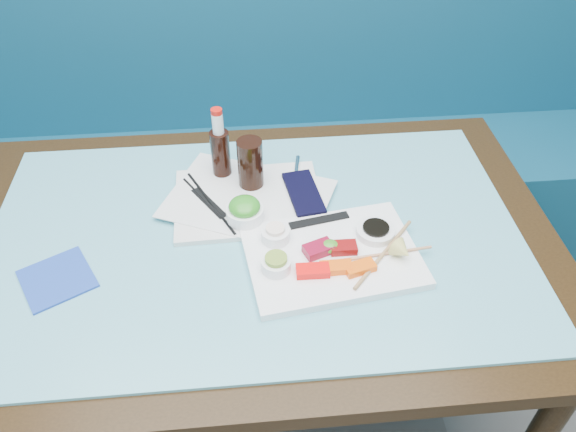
{
  "coord_description": "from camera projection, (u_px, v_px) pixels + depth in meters",
  "views": [
    {
      "loc": [
        -0.01,
        0.53,
        1.66
      ],
      "look_at": [
        0.08,
        1.46,
        0.8
      ],
      "focal_mm": 35.0,
      "sensor_mm": 36.0,
      "label": 1
    }
  ],
  "objects": [
    {
      "name": "lemon_wedge",
      "position": [
        403.0,
        251.0,
        1.19
      ],
      "size": [
        0.06,
        0.06,
        0.05
      ],
      "primitive_type": "cone",
      "rotation": [
        1.57,
        0.0,
        0.58
      ],
      "color": "#D8CC66",
      "rests_on": "sashimi_plate"
    },
    {
      "name": "salmon_right",
      "position": [
        360.0,
        268.0,
        1.18
      ],
      "size": [
        0.07,
        0.05,
        0.02
      ],
      "primitive_type": "cube",
      "rotation": [
        0.0,
        0.0,
        0.28
      ],
      "color": "#FF5A0A",
      "rests_on": "sashimi_plate"
    },
    {
      "name": "glass_top",
      "position": [
        255.0,
        237.0,
        1.29
      ],
      "size": [
        1.22,
        0.76,
        0.01
      ],
      "primitive_type": "cube",
      "color": "#5BA8B7",
      "rests_on": "dining_table"
    },
    {
      "name": "paper_placemat",
      "position": [
        248.0,
        198.0,
        1.36
      ],
      "size": [
        0.46,
        0.4,
        0.0
      ],
      "primitive_type": "cube",
      "rotation": [
        0.0,
        0.0,
        -0.41
      ],
      "color": "silver",
      "rests_on": "serving_tray"
    },
    {
      "name": "ramekin_wasabi",
      "position": [
        276.0,
        265.0,
        1.18
      ],
      "size": [
        0.08,
        0.08,
        0.03
      ],
      "primitive_type": "cylinder",
      "rotation": [
        0.0,
        0.0,
        0.27
      ],
      "color": "white",
      "rests_on": "sashimi_plate"
    },
    {
      "name": "booth_bench",
      "position": [
        249.0,
        155.0,
        2.16
      ],
      "size": [
        3.0,
        0.56,
        1.17
      ],
      "color": "navy",
      "rests_on": "ground"
    },
    {
      "name": "tuna_right",
      "position": [
        344.0,
        248.0,
        1.22
      ],
      "size": [
        0.06,
        0.04,
        0.02
      ],
      "primitive_type": "cube",
      "rotation": [
        0.0,
        0.0,
        -0.02
      ],
      "color": "maroon",
      "rests_on": "sashimi_plate"
    },
    {
      "name": "navy_pouch",
      "position": [
        304.0,
        193.0,
        1.37
      ],
      "size": [
        0.09,
        0.17,
        0.01
      ],
      "primitive_type": "cube",
      "rotation": [
        0.0,
        0.0,
        0.14
      ],
      "color": "black",
      "rests_on": "serving_tray"
    },
    {
      "name": "seaweed_garnish",
      "position": [
        330.0,
        246.0,
        1.22
      ],
      "size": [
        0.04,
        0.04,
        0.02
      ],
      "primitive_type": "ellipsoid",
      "rotation": [
        0.0,
        0.0,
        0.01
      ],
      "color": "#3C8A1F",
      "rests_on": "sashimi_plate"
    },
    {
      "name": "seaweed_salad",
      "position": [
        244.0,
        206.0,
        1.28
      ],
      "size": [
        0.08,
        0.08,
        0.04
      ],
      "primitive_type": "ellipsoid",
      "rotation": [
        0.0,
        0.0,
        -0.02
      ],
      "color": "#2B861E",
      "rests_on": "seaweed_bowl"
    },
    {
      "name": "sashimi_plate",
      "position": [
        332.0,
        256.0,
        1.23
      ],
      "size": [
        0.4,
        0.31,
        0.02
      ],
      "primitive_type": "cube",
      "rotation": [
        0.0,
        0.0,
        0.14
      ],
      "color": "white",
      "rests_on": "glass_top"
    },
    {
      "name": "salmon_mid",
      "position": [
        336.0,
        268.0,
        1.18
      ],
      "size": [
        0.07,
        0.03,
        0.02
      ],
      "primitive_type": "cube",
      "rotation": [
        0.0,
        0.0,
        0.02
      ],
      "color": "#FF560A",
      "rests_on": "sashimi_plate"
    },
    {
      "name": "wooden_chopstick_a",
      "position": [
        384.0,
        253.0,
        1.21
      ],
      "size": [
        0.17,
        0.19,
        0.01
      ],
      "primitive_type": "cylinder",
      "rotation": [
        1.57,
        0.0,
        -0.72
      ],
      "color": "#9C7549",
      "rests_on": "sashimi_plate"
    },
    {
      "name": "cola_bottle_body",
      "position": [
        221.0,
        155.0,
        1.4
      ],
      "size": [
        0.06,
        0.06,
        0.14
      ],
      "primitive_type": "cylinder",
      "rotation": [
        0.0,
        0.0,
        0.38
      ],
      "color": "black",
      "rests_on": "glass_top"
    },
    {
      "name": "dining_table",
      "position": [
        257.0,
        263.0,
        1.35
      ],
      "size": [
        1.4,
        0.9,
        0.75
      ],
      "color": "black",
      "rests_on": "ground"
    },
    {
      "name": "cola_bottle_neck",
      "position": [
        218.0,
        123.0,
        1.34
      ],
      "size": [
        0.03,
        0.03,
        0.05
      ],
      "primitive_type": "cylinder",
      "rotation": [
        0.0,
        0.0,
        -0.25
      ],
      "color": "white",
      "rests_on": "cola_bottle_body"
    },
    {
      "name": "blue_napkin",
      "position": [
        57.0,
        279.0,
        1.19
      ],
      "size": [
        0.19,
        0.19,
        0.01
      ],
      "primitive_type": "cube",
      "rotation": [
        0.0,
        0.0,
        0.5
      ],
      "color": "#1C3D9C",
      "rests_on": "glass_top"
    },
    {
      "name": "tray_sleeve",
      "position": [
        209.0,
        203.0,
        1.35
      ],
      "size": [
        0.09,
        0.12,
        0.0
      ],
      "primitive_type": "cube",
      "rotation": [
        0.0,
        0.0,
        0.57
      ],
      "color": "black",
      "rests_on": "serving_tray"
    },
    {
      "name": "ramekin_ginger",
      "position": [
        275.0,
        235.0,
        1.24
      ],
      "size": [
        0.09,
        0.09,
        0.03
      ],
      "primitive_type": "cylinder",
      "rotation": [
        0.0,
        0.0,
        0.43
      ],
      "color": "white",
      "rests_on": "sashimi_plate"
    },
    {
      "name": "tuna_left",
      "position": [
        319.0,
        249.0,
        1.21
      ],
      "size": [
        0.07,
        0.06,
        0.02
      ],
      "primitive_type": "cube",
      "rotation": [
        0.0,
        0.0,
        0.37
      ],
      "color": "maroon",
      "rests_on": "sashimi_plate"
    },
    {
      "name": "black_chopstick_a",
      "position": [
        207.0,
        203.0,
        1.35
      ],
      "size": [
        0.12,
        0.2,
        0.01
      ],
      "primitive_type": "cylinder",
      "rotation": [
        1.57,
        0.0,
        0.55
      ],
      "color": "black",
      "rests_on": "serving_tray"
    },
    {
      "name": "ginger_fill",
      "position": [
        275.0,
        229.0,
        1.23
      ],
      "size": [
        0.05,
        0.05,
        0.01
      ],
      "primitive_type": "cylinder",
      "rotation": [
        0.0,
        0.0,
        0.33
      ],
      "color": "#FFE5D1",
      "rests_on": "ramekin_ginger"
    },
    {
      "name": "soy_dish",
      "position": [
        376.0,
        231.0,
        1.26
      ],
      "size": [
        0.09,
        0.09,
        0.02
      ],
      "primitive_type": "cylinder",
      "rotation": [
        0.0,
        0.0,
        -0.02
      ],
      "color": "white",
      "rests_on": "sashimi_plate"
    },
    {
      "name": "salmon_left",
      "position": [
        313.0,
        271.0,
        1.17
      ],
      "size": [
        0.07,
        0.04,
        0.02
      ],
      "primitive_type": "cube",
      "rotation": [
        0.0,
        0.0,
        -0.02
      ],
      "color": "#FF0C0A",
      "rests_on": "sashimi_plate"
    },
    {
      "name": "seaweed_bowl",
      "position": [
        245.0,
        214.0,
        1.3
      ],
      "size": [
        0.11,
        0.11,
        0.03
      ],
      "primitive_type": "cylinder",
      "rotation": [
        0.0,
        0.0,
        0.26
      ],
      "color": "white",
      "rests_on": "serving_tray"
    },
    {
      "name": "wasabi_fill",
      "position": [
        276.0,
        259.0,
        1.16
      ],
      "size": [
        0.06,
        0.06,
        0.01
      ],
      "primitive_type": "cylinder",
      "rotation": [
        0.0,
        0.0,
        -0.23
      ],
      "color": "olive",
      "rests_on": "ramekin_wasabi"
    },
    {
      "name": "cola_glass",
      "position": [
        250.0,
        164.0,
        1.36
      ],
      "size": [
        0.08,
        0.08,
        0.13
      ],
      "primitive_type": "cylinder",
      "rotation": [
        0.0,
        0.0,
        0.41
      ],
      "color": "black",
      "rests_on": "serving_tray"
    },
    {
      "name": "soy_fill",
      "position": [
        376.0,
        228.0,
        1.25
      ],
      "size": [
        0.06,
        0.06,
        0.01
      ],
      "primitive_type": "cylinder",
      "rotation": [
        0.0,
        0.0,
        0.02
      ],
      "color": "black",
      "rests_on": "soy_dish"
    },
    {
      "name": "wooden_chopstick_b",
      "position": [
        388.0,
        253.0,
        1.21
      ],
      "size": [
        0.2,
        0.03,
        0.01
      ],
      "primitive_type": "cylinder",
      "rotation": [
        1.57,
        0.0,
        -1.46
      ],
      "color": "#B57A55",
      "rests_on": "sashimi_plate"
    },
    {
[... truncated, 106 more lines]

